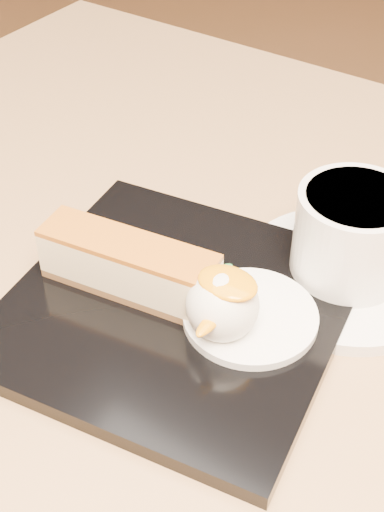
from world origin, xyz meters
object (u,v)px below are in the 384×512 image
Objects in this scene: cheesecake at (129,266)px; coffee_cup at (354,234)px; table at (148,426)px; saucer at (344,274)px; dessert_plate at (176,309)px; ice_cream_scoop at (222,305)px.

coffee_cup is (0.12, 0.10, 0.01)m from cheesecake.
table is 0.19m from cheesecake.
table is 0.22m from saucer.
coffee_cup is (0.00, -0.00, 0.04)m from saucer.
cheesecake is at bearing -171.87° from dessert_plate.
saucer is (0.08, 0.10, -0.00)m from dessert_plate.
dessert_plate reaches higher than saucer.
coffee_cup is at bearing 39.67° from table.
ice_cream_scoop reaches higher than dessert_plate.
coffee_cup reaches higher than cheesecake.
table is at bearing 176.59° from dessert_plate.
coffee_cup is at bearing 32.95° from cheesecake.
table is 7.45× the size of coffee_cup.
ice_cream_scoop is at bearing -7.13° from dessert_plate.
table is 0.16m from dessert_plate.
table is 16.94× the size of ice_cream_scoop.
ice_cream_scoop is (0.07, -0.01, 0.19)m from table.
dessert_plate is 0.05m from ice_cream_scoop.
saucer is (0.04, 0.10, -0.03)m from ice_cream_scoop.
coffee_cup is at bearing 49.86° from dessert_plate.
ice_cream_scoop is 0.12m from saucer.
cheesecake is (-0.00, -0.01, 0.19)m from table.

